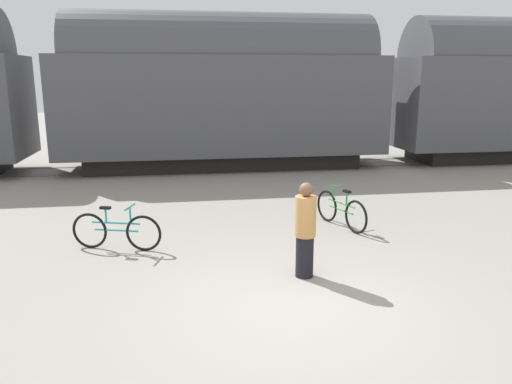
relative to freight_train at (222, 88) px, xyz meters
name	(u,v)px	position (x,y,z in m)	size (l,w,h in m)	color
ground_plane	(297,304)	(0.00, -11.06, -2.75)	(80.00, 80.00, 0.00)	gray
freight_train	(222,88)	(0.00, 0.00, 0.00)	(35.15, 3.04, 5.27)	black
rail_near	(226,171)	(0.00, -0.72, -2.75)	(47.15, 0.07, 0.01)	#4C4238
rail_far	(222,163)	(0.00, 0.72, -2.75)	(47.15, 0.07, 0.01)	#4C4238
bicycle_green	(341,210)	(1.81, -7.58, -2.38)	(0.62, 1.64, 0.87)	black
bicycle_teal	(116,231)	(-2.79, -8.29, -2.39)	(1.68, 0.60, 0.85)	black
person_in_tan	(305,231)	(0.36, -10.10, -1.97)	(0.34, 0.34, 1.56)	black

